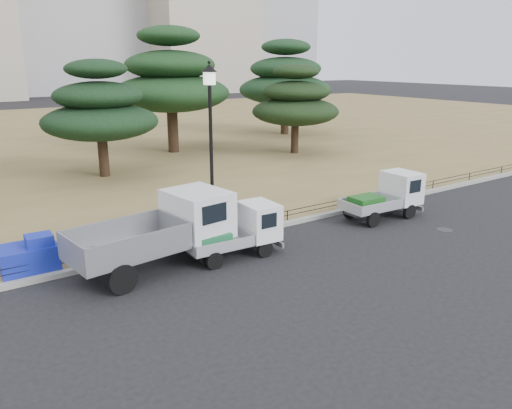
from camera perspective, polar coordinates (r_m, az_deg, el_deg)
ground at (r=16.51m, az=3.92°, el=-5.94°), size 220.00×220.00×0.00m
lawn at (r=44.07m, az=-21.56°, el=7.06°), size 120.00×56.00×0.15m
curb at (r=18.46m, az=-1.05°, el=-3.21°), size 120.00×0.25×0.16m
truck_large at (r=15.59m, az=-10.71°, el=-2.78°), size 5.24×2.61×2.19m
truck_kei_front at (r=16.33m, az=-1.94°, el=-3.08°), size 3.18×1.46×1.66m
truck_kei_rear at (r=20.94m, az=14.68°, el=0.94°), size 3.47×1.61×1.79m
street_lamp at (r=17.15m, az=-5.22°, el=9.26°), size 0.53×0.53×5.94m
pipe_fence at (r=18.47m, az=-1.31°, el=-2.03°), size 38.00×0.04×0.40m
tarp_pile at (r=16.45m, az=-24.45°, el=-5.35°), size 1.64×1.21×1.08m
manhole at (r=20.28m, az=20.75°, el=-2.72°), size 0.60×0.60×0.01m
pine_center_left at (r=27.81m, az=-17.45°, el=10.27°), size 6.04×6.04×6.14m
pine_center_right at (r=34.37m, az=-9.74°, el=13.80°), size 7.75×7.75×8.22m
pine_east_near at (r=33.71m, az=4.54°, el=11.55°), size 5.77×5.77×5.83m
pine_east_far at (r=42.65m, az=3.38°, el=14.00°), size 7.69×7.69×7.73m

